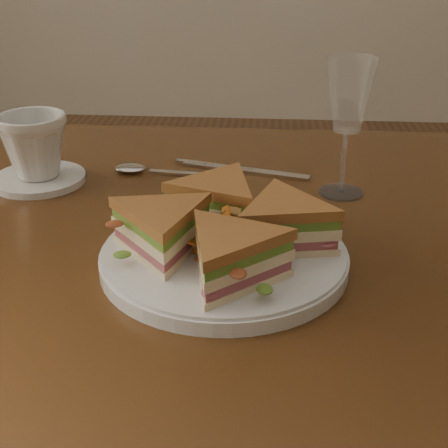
% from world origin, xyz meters
% --- Properties ---
extents(table, '(1.20, 0.80, 0.75)m').
position_xyz_m(table, '(0.00, 0.00, 0.65)').
color(table, '#351C0C').
rests_on(table, ground).
extents(plate, '(0.28, 0.28, 0.02)m').
position_xyz_m(plate, '(0.02, -0.10, 0.76)').
color(plate, silver).
rests_on(plate, table).
extents(sandwich_wedges, '(0.28, 0.28, 0.06)m').
position_xyz_m(sandwich_wedges, '(0.02, -0.10, 0.80)').
color(sandwich_wedges, '#FFEABC').
rests_on(sandwich_wedges, plate).
extents(crisps_mound, '(0.09, 0.09, 0.05)m').
position_xyz_m(crisps_mound, '(0.02, -0.10, 0.79)').
color(crisps_mound, orange).
rests_on(crisps_mound, plate).
extents(spoon, '(0.18, 0.04, 0.01)m').
position_xyz_m(spoon, '(-0.12, 0.16, 0.75)').
color(spoon, silver).
rests_on(spoon, table).
extents(knife, '(0.21, 0.07, 0.00)m').
position_xyz_m(knife, '(0.02, 0.18, 0.75)').
color(knife, silver).
rests_on(knife, table).
extents(wine_glass, '(0.07, 0.07, 0.19)m').
position_xyz_m(wine_glass, '(0.17, 0.11, 0.89)').
color(wine_glass, white).
rests_on(wine_glass, table).
extents(saucer, '(0.13, 0.13, 0.01)m').
position_xyz_m(saucer, '(-0.26, 0.12, 0.76)').
color(saucer, silver).
rests_on(saucer, table).
extents(coffee_cup, '(0.12, 0.12, 0.09)m').
position_xyz_m(coffee_cup, '(-0.26, 0.12, 0.81)').
color(coffee_cup, silver).
rests_on(coffee_cup, saucer).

